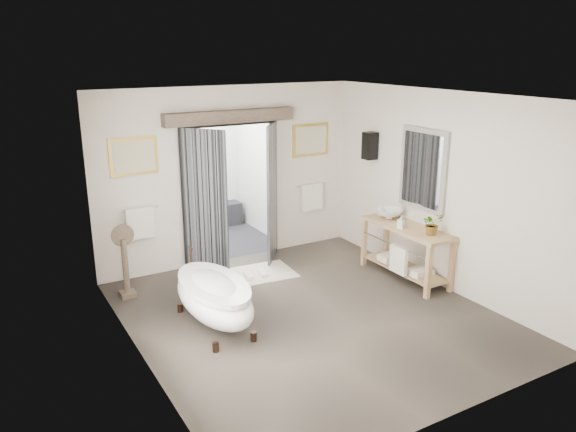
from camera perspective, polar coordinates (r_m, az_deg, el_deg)
The scene contains 13 objects.
ground_plane at distance 7.67m, azimuth 2.29°, elevation -10.11°, with size 5.00×5.00×0.00m, color brown.
room_shell at distance 6.91m, azimuth 2.75°, elevation 3.31°, with size 4.52×5.02×2.91m.
shower_room at distance 10.73m, azimuth -9.17°, elevation 2.74°, with size 2.22×2.01×2.51m.
back_wall_dressing at distance 9.08m, azimuth -5.48°, elevation 4.59°, with size 3.82×0.73×2.52m.
clawfoot_tub at distance 7.30m, azimuth -7.53°, elevation -8.12°, with size 0.77×1.72×0.84m.
vanity at distance 8.84m, azimuth 11.82°, elevation -3.18°, with size 0.57×1.60×0.85m.
pedestal_mirror at distance 8.36m, azimuth -16.19°, elevation -4.92°, with size 0.32×0.21×1.10m.
rug at distance 8.99m, azimuth -3.28°, elevation -5.90°, with size 1.20×0.80×0.01m, color beige.
slippers at distance 8.89m, azimuth -3.31°, elevation -5.93°, with size 0.40×0.28×0.05m.
basin at distance 9.06m, azimuth 10.26°, elevation 0.22°, with size 0.45×0.45×0.16m, color white.
plant at distance 8.38m, azimuth 14.45°, elevation -0.77°, with size 0.30×0.26×0.33m, color gray.
soap_bottle_a at distance 8.60m, azimuth 11.42°, elevation -0.57°, with size 0.09×0.10×0.21m, color gray.
soap_bottle_b at distance 9.18m, azimuth 9.47°, elevation 0.56°, with size 0.14×0.14×0.18m, color gray.
Camera 1 is at (-3.70, -5.75, 3.46)m, focal length 35.00 mm.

